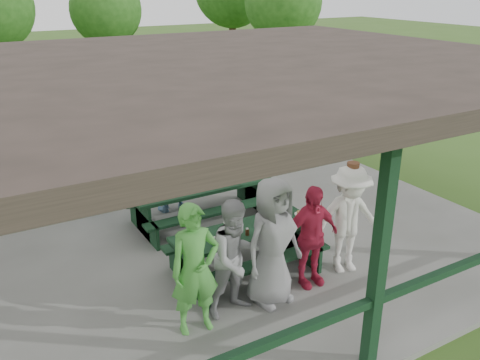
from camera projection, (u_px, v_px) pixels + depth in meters
ground at (223, 242)px, 9.42m from camera, size 90.00×90.00×0.00m
concrete_slab at (223, 239)px, 9.40m from camera, size 10.00×8.00×0.10m
pavilion_structure at (221, 70)px, 8.25m from camera, size 10.60×8.60×3.24m
picnic_table_near at (245, 245)px, 8.14m from camera, size 2.37×1.39×0.75m
picnic_table_far at (202, 198)px, 9.84m from camera, size 2.77×1.39×0.75m
table_setting at (235, 229)px, 7.96m from camera, size 2.41×0.45×0.10m
contestant_green at (195, 270)px, 6.60m from camera, size 0.71×0.50×1.84m
contestant_grey_left at (236, 258)px, 7.00m from camera, size 0.89×0.72×1.72m
contestant_grey_mid at (273, 242)px, 7.20m from camera, size 1.03×0.76×1.93m
contestant_red at (311, 236)px, 7.67m from camera, size 0.98×0.45×1.64m
contestant_white_fedora at (349, 219)px, 8.01m from camera, size 1.30×0.94×1.86m
spectator_lblue at (171, 175)px, 10.25m from camera, size 1.43×0.52×1.52m
spectator_blue at (93, 167)px, 10.02m from camera, size 0.72×0.47×1.98m
spectator_grey at (255, 158)px, 11.10m from camera, size 0.93×0.82×1.61m
pickup_truck at (163, 95)px, 17.47m from camera, size 6.06×3.05×1.64m
tree_mid at (106, 10)px, 22.22m from camera, size 3.11×3.11×4.85m
tree_right at (283, 2)px, 22.25m from camera, size 3.40×3.40×5.32m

